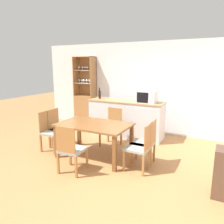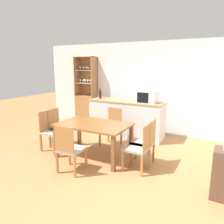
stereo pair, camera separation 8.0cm
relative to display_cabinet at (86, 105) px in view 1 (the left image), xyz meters
name	(u,v)px [view 1 (the left image)]	position (x,y,z in m)	size (l,w,h in m)	color
ground_plane	(99,166)	(1.94, -2.42, -0.65)	(18.00, 18.00, 0.00)	#B27A47
wall_back	(145,88)	(1.94, 0.21, 0.63)	(6.80, 0.06, 2.55)	silver
kitchen_counter	(126,119)	(1.65, -0.51, -0.16)	(2.04, 0.60, 0.99)	silver
display_cabinet	(86,105)	(0.00, 0.00, 0.00)	(0.66, 0.37, 2.17)	#A37042
dining_table	(94,128)	(1.61, -2.07, -0.02)	(1.48, 0.93, 0.72)	brown
dining_chair_head_near	(71,149)	(1.62, -2.86, -0.21)	(0.44, 0.44, 0.90)	#999E93
dining_chair_head_far	(112,127)	(1.62, -1.28, -0.21)	(0.44, 0.44, 0.90)	#999E93
dining_chair_side_right_near	(140,147)	(2.68, -2.21, -0.21)	(0.43, 0.43, 0.90)	#999E93
dining_chair_side_left_near	(51,131)	(0.55, -2.21, -0.21)	(0.43, 0.43, 0.90)	#999E93
dining_chair_side_left_far	(59,128)	(0.55, -1.93, -0.21)	(0.44, 0.44, 0.90)	#999E93
dining_chair_side_right_far	(145,143)	(2.68, -1.93, -0.21)	(0.43, 0.43, 0.90)	#999E93
microwave	(147,97)	(2.24, -0.54, 0.48)	(0.46, 0.38, 0.29)	silver
wine_bottle	(100,94)	(0.84, -0.52, 0.46)	(0.07, 0.07, 0.31)	black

